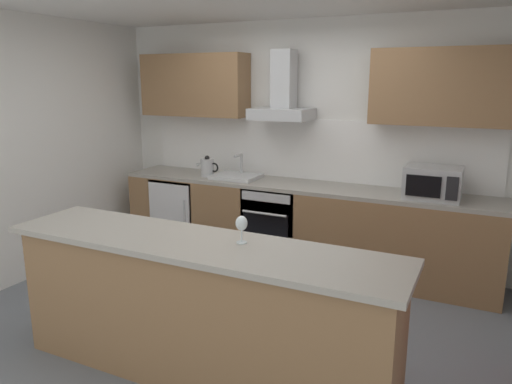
{
  "coord_description": "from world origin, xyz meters",
  "views": [
    {
      "loc": [
        1.79,
        -3.23,
        1.98
      ],
      "look_at": [
        0.05,
        0.34,
        1.05
      ],
      "focal_mm": 33.94,
      "sensor_mm": 36.0,
      "label": 1
    }
  ],
  "objects_px": {
    "oven": "(276,222)",
    "range_hood": "(283,98)",
    "microwave": "(433,183)",
    "kettle": "(207,167)",
    "sink": "(236,176)",
    "wine_glass": "(242,224)",
    "refrigerator": "(183,212)"
  },
  "relations": [
    {
      "from": "oven",
      "to": "refrigerator",
      "type": "xyz_separation_m",
      "value": [
        -1.22,
        -0.0,
        -0.03
      ]
    },
    {
      "from": "sink",
      "to": "kettle",
      "type": "xyz_separation_m",
      "value": [
        -0.35,
        -0.04,
        0.08
      ]
    },
    {
      "from": "sink",
      "to": "kettle",
      "type": "bearing_deg",
      "value": -172.7
    },
    {
      "from": "oven",
      "to": "wine_glass",
      "type": "relative_size",
      "value": 4.5
    },
    {
      "from": "refrigerator",
      "to": "sink",
      "type": "distance_m",
      "value": 0.88
    },
    {
      "from": "microwave",
      "to": "sink",
      "type": "relative_size",
      "value": 1.0
    },
    {
      "from": "refrigerator",
      "to": "microwave",
      "type": "xyz_separation_m",
      "value": [
        2.79,
        -0.03,
        0.62
      ]
    },
    {
      "from": "sink",
      "to": "wine_glass",
      "type": "xyz_separation_m",
      "value": [
        1.15,
        -2.08,
        0.16
      ]
    },
    {
      "from": "range_hood",
      "to": "oven",
      "type": "bearing_deg",
      "value": -90.0
    },
    {
      "from": "oven",
      "to": "range_hood",
      "type": "distance_m",
      "value": 1.33
    },
    {
      "from": "oven",
      "to": "range_hood",
      "type": "height_order",
      "value": "range_hood"
    },
    {
      "from": "oven",
      "to": "kettle",
      "type": "xyz_separation_m",
      "value": [
        -0.85,
        -0.03,
        0.55
      ]
    },
    {
      "from": "sink",
      "to": "wine_glass",
      "type": "distance_m",
      "value": 2.38
    },
    {
      "from": "oven",
      "to": "wine_glass",
      "type": "bearing_deg",
      "value": -72.37
    },
    {
      "from": "microwave",
      "to": "range_hood",
      "type": "bearing_deg",
      "value": 174.29
    },
    {
      "from": "kettle",
      "to": "microwave",
      "type": "bearing_deg",
      "value": 0.14
    },
    {
      "from": "microwave",
      "to": "kettle",
      "type": "distance_m",
      "value": 2.42
    },
    {
      "from": "oven",
      "to": "range_hood",
      "type": "xyz_separation_m",
      "value": [
        -0.0,
        0.13,
        1.33
      ]
    },
    {
      "from": "range_hood",
      "to": "wine_glass",
      "type": "relative_size",
      "value": 4.05
    },
    {
      "from": "oven",
      "to": "microwave",
      "type": "height_order",
      "value": "microwave"
    },
    {
      "from": "refrigerator",
      "to": "microwave",
      "type": "relative_size",
      "value": 1.7
    },
    {
      "from": "oven",
      "to": "wine_glass",
      "type": "xyz_separation_m",
      "value": [
        0.66,
        -2.07,
        0.63
      ]
    },
    {
      "from": "microwave",
      "to": "wine_glass",
      "type": "xyz_separation_m",
      "value": [
        -0.92,
        -2.04,
        0.04
      ]
    },
    {
      "from": "wine_glass",
      "to": "kettle",
      "type": "bearing_deg",
      "value": 126.46
    },
    {
      "from": "range_hood",
      "to": "refrigerator",
      "type": "bearing_deg",
      "value": -173.79
    },
    {
      "from": "microwave",
      "to": "sink",
      "type": "xyz_separation_m",
      "value": [
        -2.07,
        0.04,
        -0.12
      ]
    },
    {
      "from": "range_hood",
      "to": "microwave",
      "type": "bearing_deg",
      "value": -5.71
    },
    {
      "from": "oven",
      "to": "sink",
      "type": "bearing_deg",
      "value": 178.73
    },
    {
      "from": "oven",
      "to": "microwave",
      "type": "xyz_separation_m",
      "value": [
        1.57,
        -0.03,
        0.59
      ]
    },
    {
      "from": "microwave",
      "to": "range_hood",
      "type": "height_order",
      "value": "range_hood"
    },
    {
      "from": "microwave",
      "to": "kettle",
      "type": "relative_size",
      "value": 1.73
    },
    {
      "from": "microwave",
      "to": "kettle",
      "type": "bearing_deg",
      "value": -179.86
    }
  ]
}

